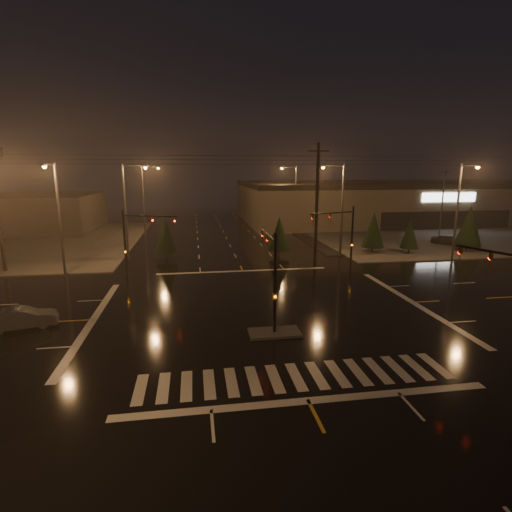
{
  "coord_description": "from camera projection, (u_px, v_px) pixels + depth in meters",
  "views": [
    {
      "loc": [
        -4.44,
        -25.35,
        9.36
      ],
      "look_at": [
        0.12,
        3.72,
        3.0
      ],
      "focal_mm": 28.0,
      "sensor_mm": 36.0,
      "label": 1
    }
  ],
  "objects": [
    {
      "name": "signal_mast_median",
      "position": [
        272.0,
        268.0,
        23.37
      ],
      "size": [
        0.25,
        4.59,
        6.0
      ],
      "color": "black",
      "rests_on": "ground"
    },
    {
      "name": "signal_mast_nw",
      "position": [
        136.0,
        235.0,
        34.68
      ],
      "size": [
        4.84,
        1.86,
        6.0
      ],
      "color": "black",
      "rests_on": "ground"
    },
    {
      "name": "conifer_1",
      "position": [
        410.0,
        234.0,
        44.95
      ],
      "size": [
        2.03,
        2.03,
        3.87
      ],
      "color": "black",
      "rests_on": "ground"
    },
    {
      "name": "ground",
      "position": [
        263.0,
        310.0,
        27.13
      ],
      "size": [
        140.0,
        140.0,
        0.0
      ],
      "primitive_type": "plane",
      "color": "black",
      "rests_on": "ground"
    },
    {
      "name": "streetlight_6",
      "position": [
        460.0,
        206.0,
        40.04
      ],
      "size": [
        0.32,
        2.77,
        10.0
      ],
      "color": "#38383A",
      "rests_on": "ground"
    },
    {
      "name": "streetlight_1",
      "position": [
        128.0,
        205.0,
        41.59
      ],
      "size": [
        2.77,
        0.32,
        10.0
      ],
      "color": "#38383A",
      "rests_on": "ground"
    },
    {
      "name": "streetlight_4",
      "position": [
        294.0,
        193.0,
        62.36
      ],
      "size": [
        2.77,
        0.32,
        10.0
      ],
      "color": "#38383A",
      "rests_on": "ground"
    },
    {
      "name": "conifer_2",
      "position": [
        469.0,
        226.0,
        46.15
      ],
      "size": [
        2.99,
        2.99,
        5.37
      ],
      "color": "black",
      "rests_on": "ground"
    },
    {
      "name": "streetlight_2",
      "position": [
        145.0,
        195.0,
        57.04
      ],
      "size": [
        2.77,
        0.32,
        10.0
      ],
      "color": "#38383A",
      "rests_on": "ground"
    },
    {
      "name": "crosswalk",
      "position": [
        296.0,
        377.0,
        18.44
      ],
      "size": [
        15.0,
        2.6,
        0.01
      ],
      "primitive_type": "cube",
      "color": "beige",
      "rests_on": "ground"
    },
    {
      "name": "sidewalk_ne",
      "position": [
        423.0,
        232.0,
        60.63
      ],
      "size": [
        36.0,
        36.0,
        0.12
      ],
      "primitive_type": "cube",
      "color": "#44423D",
      "rests_on": "ground"
    },
    {
      "name": "car_crossing",
      "position": [
        22.0,
        318.0,
        23.96
      ],
      "size": [
        4.14,
        2.37,
        1.29
      ],
      "primitive_type": "imported",
      "rotation": [
        0.0,
        0.0,
        1.84
      ],
      "color": "#575B5F",
      "rests_on": "ground"
    },
    {
      "name": "car_parked",
      "position": [
        448.0,
        240.0,
        50.53
      ],
      "size": [
        3.66,
        4.05,
        1.34
      ],
      "primitive_type": "imported",
      "rotation": [
        0.0,
        0.0,
        0.67
      ],
      "color": "black",
      "rests_on": "ground"
    },
    {
      "name": "streetlight_5",
      "position": [
        58.0,
        212.0,
        34.28
      ],
      "size": [
        0.32,
        2.77,
        10.0
      ],
      "color": "#38383A",
      "rests_on": "ground"
    },
    {
      "name": "median_island",
      "position": [
        275.0,
        333.0,
        23.25
      ],
      "size": [
        3.0,
        1.6,
        0.15
      ],
      "primitive_type": "cube",
      "color": "#44423D",
      "rests_on": "ground"
    },
    {
      "name": "signal_mast_ne",
      "position": [
        344.0,
        230.0,
        37.56
      ],
      "size": [
        4.84,
        1.86,
        6.0
      ],
      "color": "black",
      "rests_on": "ground"
    },
    {
      "name": "conifer_0",
      "position": [
        373.0,
        230.0,
        45.42
      ],
      "size": [
        2.56,
        2.56,
        4.7
      ],
      "color": "black",
      "rests_on": "ground"
    },
    {
      "name": "streetlight_3",
      "position": [
        340.0,
        204.0,
        43.05
      ],
      "size": [
        2.77,
        0.32,
        10.0
      ],
      "color": "#38383A",
      "rests_on": "ground"
    },
    {
      "name": "retail_building",
      "position": [
        402.0,
        200.0,
        76.03
      ],
      "size": [
        60.2,
        28.3,
        7.2
      ],
      "color": "#6F624F",
      "rests_on": "ground"
    },
    {
      "name": "conifer_3",
      "position": [
        165.0,
        235.0,
        42.1
      ],
      "size": [
        2.43,
        2.43,
        4.5
      ],
      "color": "black",
      "rests_on": "ground"
    },
    {
      "name": "stop_bar_near",
      "position": [
        308.0,
        401.0,
        16.51
      ],
      "size": [
        16.0,
        0.5,
        0.01
      ],
      "primitive_type": "cube",
      "color": "beige",
      "rests_on": "ground"
    },
    {
      "name": "utility_pole_1",
      "position": [
        317.0,
        202.0,
        40.57
      ],
      "size": [
        2.2,
        0.32,
        12.0
      ],
      "color": "black",
      "rests_on": "ground"
    },
    {
      "name": "stop_bar_far",
      "position": [
        243.0,
        271.0,
        37.75
      ],
      "size": [
        16.0,
        0.5,
        0.01
      ],
      "primitive_type": "cube",
      "color": "beige",
      "rests_on": "ground"
    },
    {
      "name": "parking_lot",
      "position": [
        462.0,
        234.0,
        59.46
      ],
      "size": [
        50.0,
        24.0,
        0.08
      ],
      "primitive_type": "cube",
      "color": "black",
      "rests_on": "ground"
    },
    {
      "name": "conifer_4",
      "position": [
        279.0,
        234.0,
        43.55
      ],
      "size": [
        2.39,
        2.39,
        4.43
      ],
      "color": "black",
      "rests_on": "ground"
    }
  ]
}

